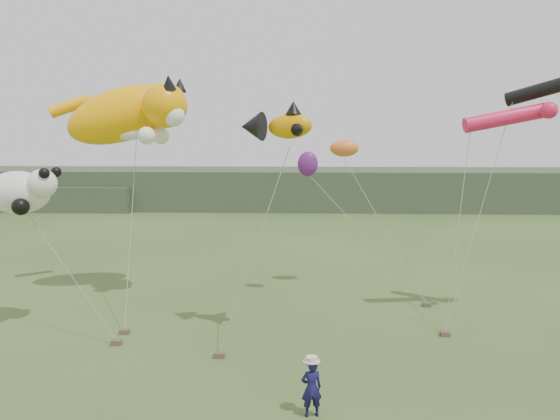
# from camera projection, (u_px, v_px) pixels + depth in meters

# --- Properties ---
(ground) EXTENTS (120.00, 120.00, 0.00)m
(ground) POSITION_uv_depth(u_px,v_px,m) (314.00, 406.00, 14.61)
(ground) COLOR #385123
(ground) RESTS_ON ground
(headland) EXTENTS (90.00, 13.00, 4.00)m
(headland) POSITION_uv_depth(u_px,v_px,m) (278.00, 189.00, 58.79)
(headland) COLOR #2D3D28
(headland) RESTS_ON ground
(festival_attendant) EXTENTS (0.62, 0.49, 1.51)m
(festival_attendant) POSITION_uv_depth(u_px,v_px,m) (311.00, 388.00, 13.99)
(festival_attendant) COLOR #141141
(festival_attendant) RESTS_ON ground
(sandbag_anchors) EXTENTS (12.19, 6.19, 0.17)m
(sandbag_anchors) POSITION_uv_depth(u_px,v_px,m) (274.00, 332.00, 20.03)
(sandbag_anchors) COLOR brown
(sandbag_anchors) RESTS_ON ground
(cat_kite) EXTENTS (6.81, 3.81, 3.75)m
(cat_kite) POSITION_uv_depth(u_px,v_px,m) (133.00, 113.00, 23.92)
(cat_kite) COLOR #FFA601
(cat_kite) RESTS_ON ground
(fish_kite) EXTENTS (2.73, 1.80, 1.34)m
(fish_kite) POSITION_uv_depth(u_px,v_px,m) (276.00, 125.00, 18.52)
(fish_kite) COLOR orange
(fish_kite) RESTS_ON ground
(tube_kites) EXTENTS (4.74, 2.08, 2.29)m
(tube_kites) POSITION_uv_depth(u_px,v_px,m) (531.00, 103.00, 20.53)
(tube_kites) COLOR black
(tube_kites) RESTS_ON ground
(panda_kite) EXTENTS (2.79, 1.81, 1.74)m
(panda_kite) POSITION_uv_depth(u_px,v_px,m) (22.00, 192.00, 19.99)
(panda_kite) COLOR white
(panda_kite) RESTS_ON ground
(misc_kites) EXTENTS (2.81, 2.10, 1.61)m
(misc_kites) POSITION_uv_depth(u_px,v_px,m) (330.00, 155.00, 24.65)
(misc_kites) COLOR orange
(misc_kites) RESTS_ON ground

